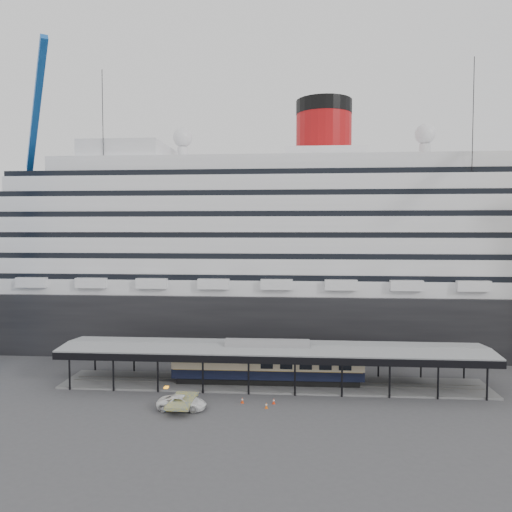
{
  "coord_description": "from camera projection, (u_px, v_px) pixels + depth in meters",
  "views": [
    {
      "loc": [
        2.77,
        -60.19,
        20.56
      ],
      "look_at": [
        -2.5,
        8.0,
        16.97
      ],
      "focal_mm": 35.0,
      "sensor_mm": 36.0,
      "label": 1
    }
  ],
  "objects": [
    {
      "name": "ground",
      "position": [
        271.0,
        397.0,
        61.22
      ],
      "size": [
        200.0,
        200.0,
        0.0
      ],
      "primitive_type": "plane",
      "color": "#3E3E41",
      "rests_on": "ground"
    },
    {
      "name": "cruise_ship",
      "position": [
        280.0,
        242.0,
        92.11
      ],
      "size": [
        130.0,
        30.0,
        43.9
      ],
      "color": "black",
      "rests_on": "ground"
    },
    {
      "name": "platform_canopy",
      "position": [
        273.0,
        367.0,
        66.07
      ],
      "size": [
        56.0,
        9.18,
        5.3
      ],
      "color": "slate",
      "rests_on": "ground"
    },
    {
      "name": "port_truck",
      "position": [
        182.0,
        403.0,
        57.06
      ],
      "size": [
        5.64,
        2.72,
        1.55
      ],
      "primitive_type": "imported",
      "rotation": [
        0.0,
        0.0,
        1.54
      ],
      "color": "white",
      "rests_on": "ground"
    },
    {
      "name": "pullman_carriage",
      "position": [
        267.0,
        363.0,
        66.1
      ],
      "size": [
        25.16,
        3.53,
        24.67
      ],
      "rotation": [
        0.0,
        0.0,
        0.01
      ],
      "color": "black",
      "rests_on": "ground"
    },
    {
      "name": "traffic_cone_left",
      "position": [
        266.0,
        405.0,
        57.43
      ],
      "size": [
        0.42,
        0.42,
        0.68
      ],
      "rotation": [
        0.0,
        0.0,
        0.23
      ],
      "color": "orange",
      "rests_on": "ground"
    },
    {
      "name": "traffic_cone_mid",
      "position": [
        242.0,
        400.0,
        59.17
      ],
      "size": [
        0.45,
        0.45,
        0.7
      ],
      "rotation": [
        0.0,
        0.0,
        0.31
      ],
      "color": "#E33D0C",
      "rests_on": "ground"
    },
    {
      "name": "traffic_cone_right",
      "position": [
        274.0,
        401.0,
        58.89
      ],
      "size": [
        0.36,
        0.36,
        0.69
      ],
      "rotation": [
        0.0,
        0.0,
        -0.01
      ],
      "color": "red",
      "rests_on": "ground"
    }
  ]
}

